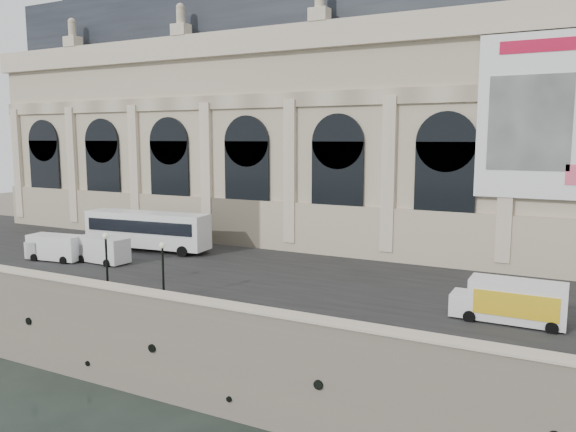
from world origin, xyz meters
name	(u,v)px	position (x,y,z in m)	size (l,w,h in m)	color
ground	(131,393)	(0.00, 0.00, 0.00)	(260.00, 260.00, 0.00)	black
quay	(332,256)	(0.00, 35.00, 3.00)	(160.00, 70.00, 6.00)	#796E5D
street	(240,266)	(0.00, 14.00, 6.03)	(160.00, 24.00, 0.06)	#2D2D2D
parapet	(134,297)	(0.00, 0.60, 6.62)	(160.00, 1.40, 1.21)	#796E5D
museum	(272,117)	(-5.98, 30.86, 19.72)	(69.00, 18.70, 29.10)	beige
bus_left	(147,229)	(-12.03, 15.64, 8.21)	(13.56, 4.09, 3.94)	white
van_b	(53,247)	(-16.71, 8.12, 7.24)	(5.66, 2.77, 2.43)	white
van_c	(100,250)	(-12.18, 9.42, 7.23)	(5.51, 2.48, 2.41)	silver
box_truck	(510,302)	(22.99, 8.62, 7.35)	(6.69, 2.42, 2.69)	white
lamp_left	(107,262)	(-4.45, 2.65, 8.18)	(0.45, 0.45, 4.38)	black
lamp_right	(163,272)	(0.95, 2.54, 8.08)	(0.43, 0.43, 4.18)	black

